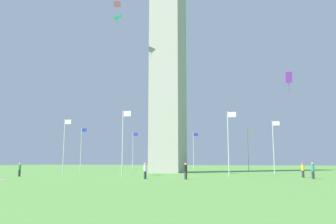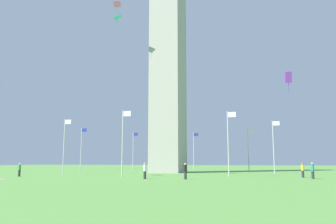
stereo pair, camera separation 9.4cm
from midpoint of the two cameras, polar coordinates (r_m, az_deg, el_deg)
name	(u,v)px [view 2 (the right image)]	position (r m, az deg, el deg)	size (l,w,h in m)	color
ground_plane	(168,173)	(57.90, 0.05, -10.17)	(260.00, 260.00, 0.00)	#548C3D
obelisk_monument	(168,38)	(61.91, 0.04, 12.42)	(5.23, 5.23, 47.59)	#A8A399
flagpole_n	(274,144)	(54.82, 17.43, -5.22)	(1.12, 0.14, 8.15)	silver
flagpole_ne	(248,148)	(67.26, 13.44, -5.89)	(1.12, 0.14, 8.15)	silver
flagpole_e	(194,149)	(74.37, 4.42, -6.31)	(1.12, 0.14, 8.15)	silver
flagpole_se	(133,149)	(73.73, -5.82, -6.27)	(1.12, 0.14, 8.15)	silver
flagpole_s	(81,147)	(65.53, -14.34, -5.80)	(1.12, 0.14, 8.15)	silver
flagpole_sw	(64,144)	(52.67, -17.01, -5.12)	(1.12, 0.14, 8.15)	silver
flagpole_w	(123,140)	(42.04, -7.53, -4.68)	(1.12, 0.14, 8.15)	silver
flagpole_nw	(229,140)	(43.17, 10.23, -4.72)	(1.12, 0.14, 8.15)	silver
person_yellow_shirt	(303,170)	(42.43, 21.79, -9.07)	(0.32, 0.32, 1.72)	#2D2D38
person_white_shirt	(145,171)	(36.44, -3.85, -9.86)	(0.32, 0.32, 1.72)	#2D2D38
person_green_shirt	(19,170)	(46.25, -23.69, -8.91)	(0.32, 0.32, 1.65)	#2D2D38
person_teal_shirt	(313,171)	(39.83, 23.24, -9.06)	(0.32, 0.32, 1.74)	#2D2D38
person_black_shirt	(185,171)	(35.67, 3.02, -9.93)	(0.32, 0.32, 1.68)	#2D2D38
kite_cyan_diamond	(117,18)	(49.06, -8.47, 15.42)	(1.37, 1.43, 1.82)	#33C6D1
kite_pink_diamond	(117,4)	(59.68, -8.52, 17.50)	(1.41, 1.31, 1.93)	pink
kite_purple_box	(288,77)	(38.41, 19.65, 5.56)	(0.77, 1.04, 2.50)	purple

